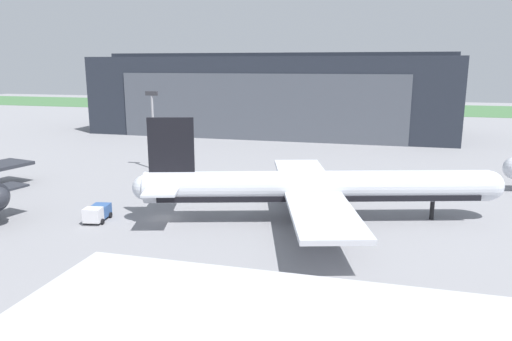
{
  "coord_description": "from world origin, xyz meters",
  "views": [
    {
      "loc": [
        27.01,
        -55.53,
        19.93
      ],
      "look_at": [
        8.31,
        15.51,
        3.63
      ],
      "focal_mm": 33.89,
      "sensor_mm": 36.0,
      "label": 1
    }
  ],
  "objects_px": {
    "pushback_tractor": "(97,213)",
    "apron_light_mast": "(153,123)",
    "airliner_near_left": "(317,188)",
    "maintenance_hangar": "(273,94)"
  },
  "relations": [
    {
      "from": "airliner_near_left",
      "to": "pushback_tractor",
      "type": "bearing_deg",
      "value": -164.41
    },
    {
      "from": "apron_light_mast",
      "to": "pushback_tractor",
      "type": "bearing_deg",
      "value": -77.2
    },
    {
      "from": "pushback_tractor",
      "to": "apron_light_mast",
      "type": "height_order",
      "value": "apron_light_mast"
    },
    {
      "from": "pushback_tractor",
      "to": "apron_light_mast",
      "type": "distance_m",
      "value": 32.16
    },
    {
      "from": "airliner_near_left",
      "to": "apron_light_mast",
      "type": "distance_m",
      "value": 41.42
    },
    {
      "from": "airliner_near_left",
      "to": "maintenance_hangar",
      "type": "bearing_deg",
      "value": 106.62
    },
    {
      "from": "maintenance_hangar",
      "to": "airliner_near_left",
      "type": "distance_m",
      "value": 85.17
    },
    {
      "from": "airliner_near_left",
      "to": "pushback_tractor",
      "type": "xyz_separation_m",
      "value": [
        -27.37,
        -7.64,
        -3.21
      ]
    },
    {
      "from": "apron_light_mast",
      "to": "airliner_near_left",
      "type": "bearing_deg",
      "value": -33.59
    },
    {
      "from": "airliner_near_left",
      "to": "apron_light_mast",
      "type": "height_order",
      "value": "apron_light_mast"
    }
  ]
}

